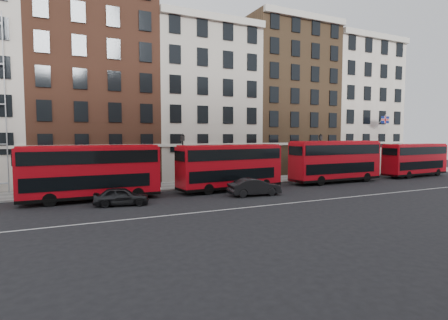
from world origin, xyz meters
name	(u,v)px	position (x,y,z in m)	size (l,w,h in m)	color
ground	(279,199)	(0.00, 0.00, 0.00)	(120.00, 120.00, 0.00)	black
pavement	(225,183)	(0.00, 10.50, 0.07)	(80.00, 5.00, 0.15)	slate
kerb	(235,185)	(0.00, 8.00, 0.08)	(80.00, 0.30, 0.16)	gray
road_centre_line	(294,203)	(0.00, -2.00, 0.01)	(70.00, 0.12, 0.01)	white
building_terrace	(197,96)	(-0.31, 17.88, 10.24)	(64.00, 11.95, 22.00)	beige
bus_a	(91,171)	(-14.22, 5.66, 2.40)	(10.68, 2.63, 4.48)	red
bus_b	(230,166)	(-1.76, 5.66, 2.35)	(10.62, 3.41, 4.39)	red
bus_c	(335,160)	(11.37, 5.66, 2.50)	(11.16, 2.85, 4.67)	red
bus_d	(415,159)	(24.69, 5.66, 2.26)	(10.14, 2.95, 4.21)	red
car_rear	(121,196)	(-12.33, 2.76, 0.69)	(1.63, 4.05, 1.38)	black
car_front	(254,187)	(-1.09, 2.19, 0.76)	(1.61, 4.61, 1.52)	black
lamp_post_left	(183,157)	(-5.31, 9.10, 3.08)	(0.44, 0.44, 5.33)	black
lamp_post_right	(320,154)	(11.97, 8.81, 3.08)	(0.44, 0.44, 5.33)	black
traffic_light	(397,156)	(25.08, 8.58, 2.45)	(0.25, 0.45, 3.27)	black
iron_railings	(217,175)	(0.00, 12.70, 0.65)	(6.60, 0.06, 1.00)	black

